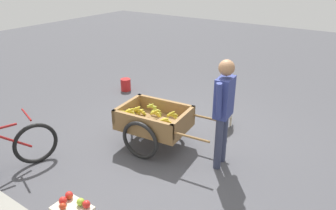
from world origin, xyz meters
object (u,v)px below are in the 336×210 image
(vendor_person, at_px, (224,105))
(dog, at_px, (226,116))
(fruit_cart, at_px, (154,122))
(bicycle, at_px, (0,153))
(plastic_bucket, at_px, (126,85))

(vendor_person, bearing_deg, dog, -68.99)
(vendor_person, height_order, dog, vendor_person)
(fruit_cart, relative_size, bicycle, 1.08)
(fruit_cart, distance_m, vendor_person, 1.28)
(bicycle, bearing_deg, plastic_bucket, -77.97)
(plastic_bucket, bearing_deg, dog, 171.11)
(fruit_cart, xyz_separation_m, plastic_bucket, (2.08, -1.64, -0.29))
(bicycle, relative_size, dog, 2.37)
(vendor_person, bearing_deg, fruit_cart, 6.24)
(bicycle, height_order, plastic_bucket, bicycle)
(dog, bearing_deg, fruit_cart, 58.42)
(vendor_person, relative_size, dog, 2.46)
(bicycle, distance_m, dog, 3.71)
(dog, height_order, plastic_bucket, dog)
(dog, bearing_deg, plastic_bucket, -8.89)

